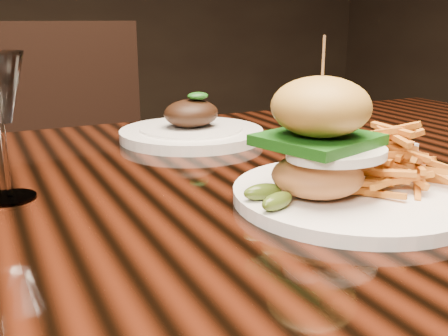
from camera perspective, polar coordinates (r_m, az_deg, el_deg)
name	(u,v)px	position (r m, az deg, el deg)	size (l,w,h in m)	color
dining_table	(224,233)	(0.73, 0.05, -7.08)	(1.60, 0.90, 0.75)	black
burger_plate	(353,160)	(0.62, 13.82, 0.88)	(0.28, 0.28, 0.19)	white
side_saucer	(404,181)	(0.72, 18.98, -1.30)	(0.14, 0.14, 0.02)	white
ramekin	(377,153)	(0.80, 16.33, 1.56)	(0.08, 0.08, 0.04)	white
far_dish	(192,130)	(0.93, -3.55, 4.14)	(0.25, 0.25, 0.08)	white
chair_far	(82,168)	(1.57, -15.24, -0.05)	(0.51, 0.51, 0.95)	black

